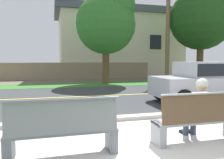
# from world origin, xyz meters

# --- Properties ---
(ground_plane) EXTENTS (140.00, 140.00, 0.00)m
(ground_plane) POSITION_xyz_m (0.00, 8.00, 0.00)
(ground_plane) COLOR #665B4C
(sidewalk_pavement) EXTENTS (44.00, 3.60, 0.01)m
(sidewalk_pavement) POSITION_xyz_m (0.00, 0.40, 0.01)
(sidewalk_pavement) COLOR beige
(sidewalk_pavement) RESTS_ON ground_plane
(curb_edge) EXTENTS (44.00, 0.30, 0.11)m
(curb_edge) POSITION_xyz_m (0.00, 2.35, 0.06)
(curb_edge) COLOR #ADA89E
(curb_edge) RESTS_ON ground_plane
(street_asphalt) EXTENTS (52.00, 8.00, 0.01)m
(street_asphalt) POSITION_xyz_m (0.00, 6.50, 0.00)
(street_asphalt) COLOR #383A3D
(street_asphalt) RESTS_ON ground_plane
(road_centre_line) EXTENTS (48.00, 0.14, 0.01)m
(road_centre_line) POSITION_xyz_m (0.00, 6.50, 0.01)
(road_centre_line) COLOR #E0CC4C
(road_centre_line) RESTS_ON ground_plane
(far_verge_grass) EXTENTS (48.00, 2.80, 0.02)m
(far_verge_grass) POSITION_xyz_m (0.00, 11.28, 0.01)
(far_verge_grass) COLOR #38702D
(far_verge_grass) RESTS_ON ground_plane
(bench_left) EXTENTS (1.81, 0.48, 1.01)m
(bench_left) POSITION_xyz_m (-1.29, 0.38, 0.45)
(bench_left) COLOR slate
(bench_left) RESTS_ON ground_plane
(bench_right) EXTENTS (1.81, 0.48, 1.01)m
(bench_right) POSITION_xyz_m (1.29, 0.38, 0.45)
(bench_right) COLOR #9EA0A8
(bench_right) RESTS_ON ground_plane
(seated_person_white) EXTENTS (0.52, 0.68, 1.25)m
(seated_person_white) POSITION_xyz_m (1.37, 0.55, 0.68)
(seated_person_white) COLOR #333D56
(seated_person_white) RESTS_ON ground_plane
(car_silver_far) EXTENTS (4.30, 1.86, 1.54)m
(car_silver_far) POSITION_xyz_m (4.37, 4.10, 0.85)
(car_silver_far) COLOR #B2B5BC
(car_silver_far) RESTS_ON ground_plane
(shade_tree_far_left) EXTENTS (4.01, 4.01, 6.62)m
(shade_tree_far_left) POSITION_xyz_m (2.20, 11.58, 4.30)
(shade_tree_far_left) COLOR brown
(shade_tree_far_left) RESTS_ON ground_plane
(shade_tree_left) EXTENTS (4.78, 4.78, 7.88)m
(shade_tree_left) POSITION_xyz_m (9.79, 11.84, 5.12)
(shade_tree_left) COLOR brown
(shade_tree_left) RESTS_ON ground_plane
(garden_wall) EXTENTS (13.00, 0.36, 1.40)m
(garden_wall) POSITION_xyz_m (0.42, 15.88, 0.70)
(garden_wall) COLOR gray
(garden_wall) RESTS_ON ground_plane
(house_across_street) EXTENTS (12.60, 6.91, 6.51)m
(house_across_street) POSITION_xyz_m (5.12, 19.07, 3.30)
(house_across_street) COLOR beige
(house_across_street) RESTS_ON ground_plane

